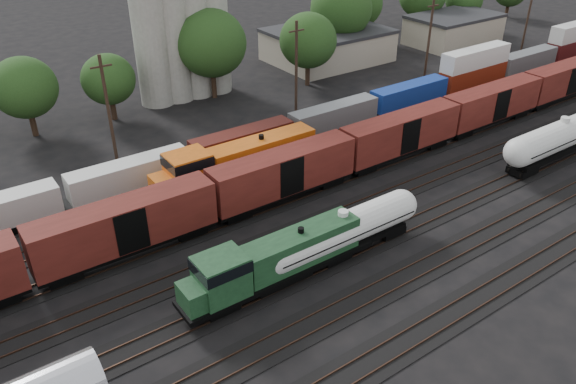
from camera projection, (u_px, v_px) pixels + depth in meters
ground at (331, 218)px, 51.53m from camera, size 600.00×600.00×0.00m
tracks at (331, 218)px, 51.50m from camera, size 180.00×33.20×0.20m
green_locomotive at (269, 262)px, 41.75m from camera, size 16.52×2.92×4.37m
tank_car_a at (342, 232)px, 45.26m from camera, size 15.93×2.85×4.17m
tank_car_b at (561, 137)px, 60.38m from camera, size 17.98×3.22×4.71m
orange_locomotive at (234, 163)px, 55.06m from camera, size 19.39×3.23×4.85m
boxcar_string at (283, 173)px, 52.58m from camera, size 138.20×2.90×4.20m
container_wall at (313, 119)px, 65.60m from camera, size 178.40×2.60×5.80m
grain_silo at (179, 15)px, 72.87m from camera, size 13.40×5.00×29.00m
industrial_sheds at (209, 76)px, 78.40m from camera, size 119.38×17.26×5.10m
tree_band at (123, 52)px, 72.80m from camera, size 165.06×21.28×13.19m
utility_poles at (211, 87)px, 63.91m from camera, size 122.20×0.36×12.00m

